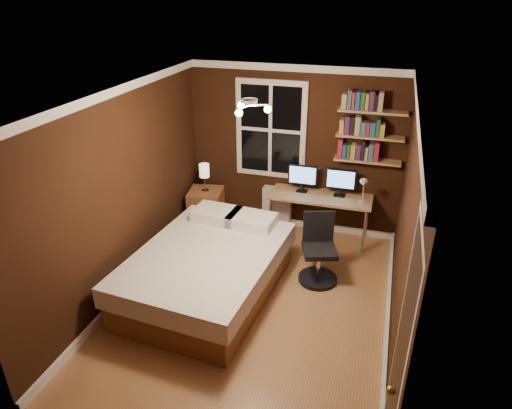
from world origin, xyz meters
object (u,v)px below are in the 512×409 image
(bed, at_px, (208,270))
(desk_lamp, at_px, (363,189))
(monitor_right, at_px, (341,183))
(office_chair, at_px, (318,256))
(bedside_lamp, at_px, (205,178))
(nightstand, at_px, (206,209))
(radiator, at_px, (277,207))
(monitor_left, at_px, (302,178))
(desk, at_px, (320,200))

(bed, bearing_deg, desk_lamp, 49.22)
(monitor_right, distance_m, desk_lamp, 0.38)
(monitor_right, bearing_deg, office_chair, -94.59)
(bed, distance_m, desk_lamp, 2.42)
(monitor_right, height_order, office_chair, monitor_right)
(bed, relative_size, bedside_lamp, 5.31)
(monitor_right, bearing_deg, nightstand, -173.47)
(radiator, xyz_separation_m, desk_lamp, (1.29, -0.28, 0.59))
(bed, bearing_deg, monitor_right, 58.35)
(radiator, bearing_deg, desk_lamp, -12.25)
(bedside_lamp, xyz_separation_m, radiator, (1.06, 0.34, -0.51))
(monitor_right, distance_m, office_chair, 1.28)
(radiator, height_order, monitor_left, monitor_left)
(bed, height_order, bedside_lamp, bedside_lamp)
(bed, distance_m, monitor_left, 2.06)
(nightstand, distance_m, office_chair, 2.13)
(monitor_left, bearing_deg, monitor_right, 0.00)
(desk, relative_size, monitor_left, 3.43)
(bed, relative_size, desk, 1.56)
(bed, relative_size, desk_lamp, 5.25)
(nightstand, xyz_separation_m, monitor_right, (2.01, 0.23, 0.60))
(nightstand, height_order, monitor_left, monitor_left)
(nightstand, distance_m, bedside_lamp, 0.53)
(monitor_left, xyz_separation_m, desk_lamp, (0.89, -0.17, 0.01))
(monitor_left, xyz_separation_m, office_chair, (0.47, -1.14, -0.57))
(bed, relative_size, radiator, 3.50)
(monitor_left, relative_size, desk_lamp, 0.98)
(nightstand, relative_size, monitor_left, 1.44)
(bed, xyz_separation_m, bedside_lamp, (-0.67, 1.58, 0.52))
(bedside_lamp, height_order, monitor_left, monitor_left)
(desk, xyz_separation_m, monitor_left, (-0.30, 0.07, 0.27))
(radiator, bearing_deg, bedside_lamp, -162.29)
(bedside_lamp, bearing_deg, monitor_right, 6.53)
(bedside_lamp, relative_size, monitor_left, 1.01)
(bedside_lamp, bearing_deg, radiator, 17.71)
(bedside_lamp, height_order, radiator, bedside_lamp)
(office_chair, bearing_deg, desk_lamp, 48.12)
(radiator, bearing_deg, monitor_right, -6.32)
(radiator, distance_m, office_chair, 1.52)
(radiator, relative_size, desk_lamp, 1.50)
(monitor_left, distance_m, office_chair, 1.36)
(desk, height_order, office_chair, office_chair)
(monitor_right, bearing_deg, bed, -126.56)
(bedside_lamp, bearing_deg, bed, -66.95)
(desk, relative_size, monitor_right, 3.43)
(desk_lamp, distance_m, office_chair, 1.20)
(bedside_lamp, bearing_deg, office_chair, -25.26)
(nightstand, bearing_deg, bed, -76.44)
(bedside_lamp, xyz_separation_m, office_chair, (1.92, -0.91, -0.50))
(nightstand, distance_m, desk_lamp, 2.43)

